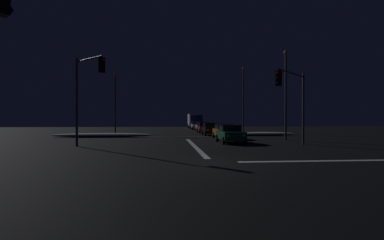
# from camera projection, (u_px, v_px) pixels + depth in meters

# --- Properties ---
(ground) EXTENTS (120.00, 120.00, 0.10)m
(ground) POSITION_uv_depth(u_px,v_px,m) (211.00, 163.00, 14.25)
(ground) COLOR black
(stop_line_north) EXTENTS (0.35, 14.63, 0.01)m
(stop_line_north) POSITION_uv_depth(u_px,v_px,m) (194.00, 146.00, 22.74)
(stop_line_north) COLOR white
(stop_line_north) RESTS_ON ground
(centre_line_ns) EXTENTS (22.00, 0.15, 0.01)m
(centre_line_ns) POSITION_uv_depth(u_px,v_px,m) (185.00, 137.00, 34.30)
(centre_line_ns) COLOR yellow
(centre_line_ns) RESTS_ON ground
(crosswalk_bar_east) EXTENTS (14.63, 0.40, 0.01)m
(crosswalk_bar_east) POSITION_uv_depth(u_px,v_px,m) (379.00, 160.00, 15.01)
(crosswalk_bar_east) COLOR white
(crosswalk_bar_east) RESTS_ON ground
(snow_bank_left_curb) EXTENTS (11.27, 1.50, 0.47)m
(snow_bank_left_curb) POSITION_uv_depth(u_px,v_px,m) (102.00, 135.00, 33.18)
(snow_bank_left_curb) COLOR white
(snow_bank_left_curb) RESTS_ON ground
(snow_bank_right_curb) EXTENTS (8.65, 1.50, 0.46)m
(snow_bank_right_curb) POSITION_uv_depth(u_px,v_px,m) (260.00, 134.00, 36.05)
(snow_bank_right_curb) COLOR white
(snow_bank_right_curb) RESTS_ON ground
(sedan_green) EXTENTS (2.02, 4.33, 1.57)m
(sedan_green) POSITION_uv_depth(u_px,v_px,m) (230.00, 134.00, 25.65)
(sedan_green) COLOR #14512D
(sedan_green) RESTS_ON ground
(sedan_orange) EXTENTS (2.02, 4.33, 1.57)m
(sedan_orange) POSITION_uv_depth(u_px,v_px,m) (224.00, 131.00, 30.97)
(sedan_orange) COLOR #C66014
(sedan_orange) RESTS_ON ground
(sedan_black) EXTENTS (2.02, 4.33, 1.57)m
(sedan_black) POSITION_uv_depth(u_px,v_px,m) (211.00, 129.00, 37.21)
(sedan_black) COLOR black
(sedan_black) RESTS_ON ground
(sedan_red) EXTENTS (2.02, 4.33, 1.57)m
(sedan_red) POSITION_uv_depth(u_px,v_px,m) (204.00, 127.00, 43.40)
(sedan_red) COLOR maroon
(sedan_red) RESTS_ON ground
(sedan_silver) EXTENTS (2.02, 4.33, 1.57)m
(sedan_silver) POSITION_uv_depth(u_px,v_px,m) (202.00, 126.00, 49.71)
(sedan_silver) COLOR #B7B7BC
(sedan_silver) RESTS_ON ground
(sedan_white) EXTENTS (2.02, 4.33, 1.57)m
(sedan_white) POSITION_uv_depth(u_px,v_px,m) (196.00, 125.00, 56.43)
(sedan_white) COLOR silver
(sedan_white) RESTS_ON ground
(box_truck) EXTENTS (2.68, 8.28, 3.08)m
(box_truck) POSITION_uv_depth(u_px,v_px,m) (195.00, 120.00, 63.43)
(box_truck) COLOR navy
(box_truck) RESTS_ON ground
(traffic_signal_ne) EXTENTS (3.72, 3.72, 5.81)m
(traffic_signal_ne) POSITION_uv_depth(u_px,v_px,m) (293.00, 93.00, 22.26)
(traffic_signal_ne) COLOR #4C4C51
(traffic_signal_ne) RESTS_ON ground
(traffic_signal_nw) EXTENTS (2.68, 2.68, 6.71)m
(traffic_signal_nw) POSITION_uv_depth(u_px,v_px,m) (86.00, 85.00, 21.45)
(traffic_signal_nw) COLOR #4C4C51
(traffic_signal_nw) RESTS_ON ground
(streetlamp_left_far) EXTENTS (0.44, 0.44, 8.87)m
(streetlamp_left_far) POSITION_uv_depth(u_px,v_px,m) (115.00, 98.00, 43.38)
(streetlamp_left_far) COLOR #424247
(streetlamp_left_far) RESTS_ON ground
(streetlamp_right_near) EXTENTS (0.44, 0.44, 8.86)m
(streetlamp_right_near) POSITION_uv_depth(u_px,v_px,m) (286.00, 88.00, 29.14)
(streetlamp_right_near) COLOR #424247
(streetlamp_right_near) RESTS_ON ground
(streetlamp_right_far) EXTENTS (0.44, 0.44, 9.95)m
(streetlamp_right_far) POSITION_uv_depth(u_px,v_px,m) (243.00, 95.00, 45.08)
(streetlamp_right_far) COLOR #424247
(streetlamp_right_far) RESTS_ON ground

